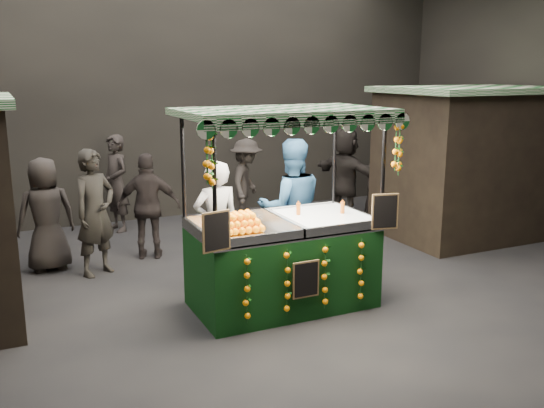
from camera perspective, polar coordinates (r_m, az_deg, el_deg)
name	(u,v)px	position (r m, az deg, el deg)	size (l,w,h in m)	color
ground	(280,301)	(7.71, 0.78, -9.23)	(12.00, 12.00, 0.00)	black
market_hall	(281,25)	(7.17, 0.86, 16.72)	(12.10, 10.10, 5.05)	black
neighbour_stall_right	(469,161)	(11.04, 18.32, 3.88)	(3.00, 2.20, 2.60)	black
juice_stall	(284,247)	(7.31, 1.15, -4.18)	(2.52, 1.48, 2.44)	black
vendor_grey	(217,225)	(7.96, -5.32, -2.03)	(0.63, 0.42, 1.73)	gray
vendor_blue	(291,208)	(8.40, 1.84, -0.38)	(1.10, 0.94, 1.96)	navy
shopper_0	(95,213)	(8.79, -16.56, -0.80)	(0.79, 0.71, 1.81)	black
shopper_1	(381,183)	(11.56, 10.37, 1.94)	(0.90, 0.80, 1.52)	black
shopper_2	(149,206)	(9.38, -11.71, -0.22)	(1.05, 0.69, 1.65)	black
shopper_3	(246,183)	(11.09, -2.47, 2.02)	(1.11, 1.23, 1.65)	#2C2724
shopper_4	(46,215)	(9.22, -20.80, -0.95)	(0.88, 0.63, 1.67)	#2C2623
shopper_5	(345,174)	(11.62, 7.03, 2.84)	(1.01, 1.77, 1.82)	#282321
shopper_6	(116,183)	(11.12, -14.69, 1.93)	(0.61, 0.75, 1.76)	#282321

